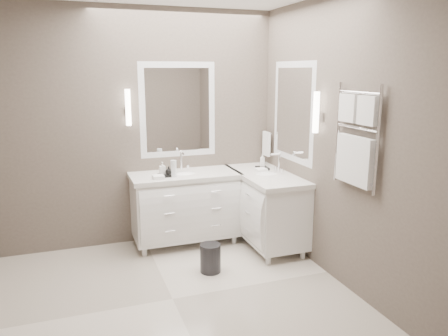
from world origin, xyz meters
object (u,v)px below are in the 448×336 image
object	(u,v)px
vanity_back	(185,204)
towel_ladder	(356,143)
vanity_right	(266,204)
waste_bin	(210,258)

from	to	relation	value
vanity_back	towel_ladder	xyz separation A→B (m)	(1.10, -1.63, 0.91)
vanity_back	vanity_right	size ratio (longest dim) A/B	1.00
towel_ladder	vanity_back	bearing A→B (deg)	124.10
vanity_right	vanity_back	bearing A→B (deg)	159.62
vanity_back	waste_bin	distance (m)	0.89
towel_ladder	waste_bin	xyz separation A→B (m)	(-1.06, 0.81, -1.25)
vanity_back	waste_bin	bearing A→B (deg)	-87.25
waste_bin	vanity_back	bearing A→B (deg)	92.75
vanity_right	towel_ladder	distance (m)	1.60
vanity_back	towel_ladder	world-z (taller)	towel_ladder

